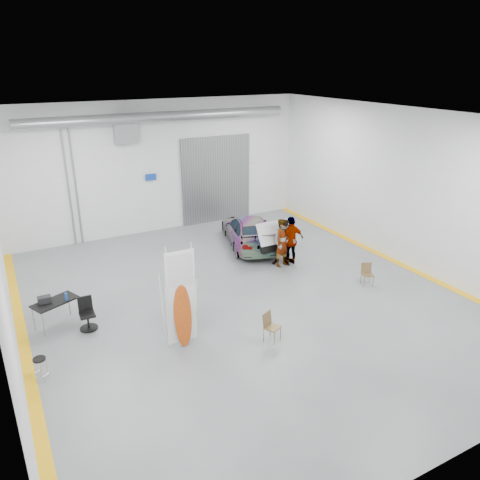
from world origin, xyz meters
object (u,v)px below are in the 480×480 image
office_chair (87,315)px  surfboard_display (182,306)px  work_table (52,302)px  folding_chair_near (272,332)px  sedan_car (249,231)px  person_c (291,240)px  person_b (284,243)px  folding_chair_far (367,279)px  shop_stool (41,369)px  person_a (282,243)px

office_chair → surfboard_display: bearing=-42.9°
surfboard_display → work_table: (-3.06, 2.81, -0.42)m
office_chair → folding_chair_near: bearing=-33.4°
sedan_car → person_c: 2.61m
person_b → surfboard_display: 6.46m
sedan_car → person_c: size_ratio=2.29×
person_b → folding_chair_far: 3.41m
shop_stool → person_c: bearing=17.9°
folding_chair_far → surfboard_display: bearing=-155.0°
folding_chair_near → work_table: work_table is taller
work_table → folding_chair_far: bearing=-13.1°
sedan_car → work_table: bearing=36.2°
surfboard_display → folding_chair_near: surfboard_display is taller
office_chair → work_table: bearing=145.2°
folding_chair_far → office_chair: size_ratio=0.81×
office_chair → person_c: bearing=9.7°
person_c → surfboard_display: (-5.85, -3.31, 0.25)m
folding_chair_near → folding_chair_far: (4.89, 1.43, -0.02)m
surfboard_display → shop_stool: surfboard_display is taller
surfboard_display → shop_stool: 3.86m
shop_stool → sedan_car: bearing=31.7°
folding_chair_far → office_chair: 9.58m
person_a → office_chair: bearing=171.2°
person_a → shop_stool: bearing=-178.6°
person_c → folding_chair_far: bearing=113.8°
shop_stool → person_b: bearing=18.5°
person_b → folding_chair_far: person_b is taller
sedan_car → folding_chair_near: sedan_car is taller
sedan_car → person_c: bearing=116.6°
person_a → office_chair: person_a is taller
person_c → folding_chair_near: person_c is taller
sedan_car → office_chair: sedan_car is taller
person_b → person_c: size_ratio=0.96×
sedan_car → folding_chair_far: bearing=124.8°
person_c → work_table: person_c is taller
person_a → folding_chair_near: 5.38m
person_b → work_table: person_b is taller
work_table → office_chair: work_table is taller
work_table → person_a: bearing=3.4°
person_b → surfboard_display: (-5.53, -3.31, 0.29)m
person_b → work_table: (-8.59, -0.51, -0.12)m
work_table → sedan_car: bearing=19.9°
person_b → work_table: bearing=-139.5°
person_c → folding_chair_far: size_ratio=2.45×
sedan_car → office_chair: size_ratio=4.52×
person_c → office_chair: person_c is taller
person_a → surfboard_display: bearing=-166.0°
person_b → office_chair: person_b is taller
surfboard_display → folding_chair_far: 7.28m
folding_chair_near → office_chair: (-4.53, 3.18, 0.17)m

